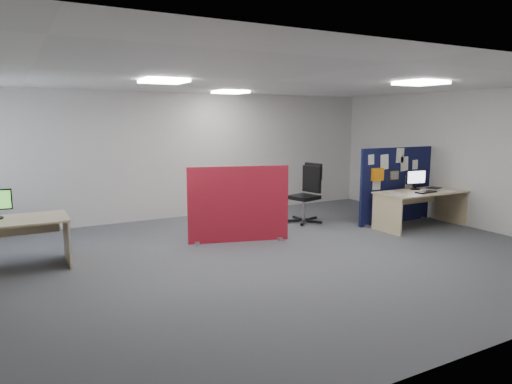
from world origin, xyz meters
name	(u,v)px	position (x,y,z in m)	size (l,w,h in m)	color
floor	(271,256)	(0.00, 0.00, 0.00)	(9.00, 9.00, 0.00)	#52555A
ceiling	(272,81)	(0.00, 0.00, 2.70)	(9.00, 7.00, 0.02)	white
wall_back	(191,155)	(0.00, 3.50, 1.35)	(9.00, 0.02, 2.70)	silver
wall_front	(477,211)	(0.00, -3.50, 1.35)	(9.00, 0.02, 2.70)	silver
wall_right	(466,159)	(4.50, 0.00, 1.35)	(0.02, 7.00, 2.70)	silver
ceiling_lights	(269,86)	(0.33, 0.67, 2.67)	(4.10, 4.10, 0.04)	white
navy_divider	(395,185)	(3.46, 0.83, 0.79)	(1.89, 0.30, 1.56)	#0E1033
main_desk	(419,199)	(3.58, 0.30, 0.56)	(1.85, 0.82, 0.73)	#D2BD86
monitor_main	(416,179)	(3.64, 0.48, 0.95)	(0.45, 0.19, 0.40)	black
keyboard	(426,192)	(3.52, 0.10, 0.74)	(0.45, 0.18, 0.03)	black
mouse	(437,190)	(3.88, 0.12, 0.74)	(0.10, 0.06, 0.03)	#A1A0A5
paper_tray	(434,188)	(4.12, 0.42, 0.74)	(0.28, 0.22, 0.01)	black
red_divider	(239,205)	(-0.06, 1.02, 0.66)	(1.72, 0.55, 1.33)	maroon
second_desk	(3,232)	(-3.68, 1.24, 0.56)	(1.72, 0.86, 0.73)	#D2BD86
office_chair	(308,189)	(1.92, 1.76, 0.68)	(0.80, 0.77, 1.20)	black
desk_papers	(413,192)	(3.30, 0.22, 0.73)	(1.41, 0.76, 0.00)	white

